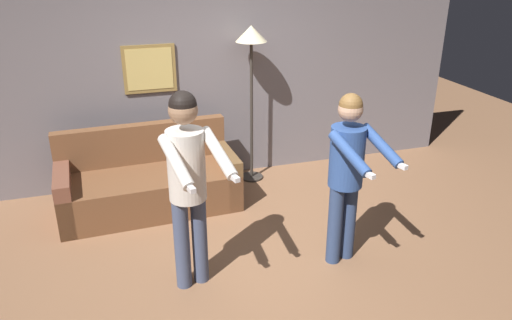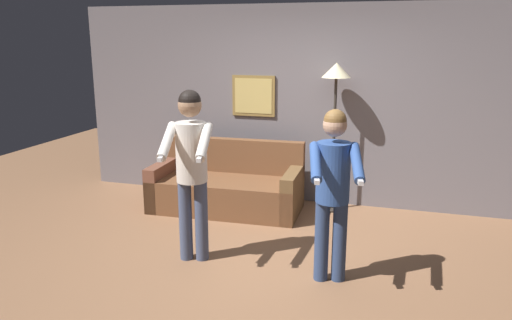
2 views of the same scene
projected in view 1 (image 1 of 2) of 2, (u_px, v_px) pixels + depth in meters
ground_plane at (264, 261)px, 4.63m from camera, size 12.00×12.00×0.00m
back_wall_assembly at (210, 73)px, 5.92m from camera, size 6.40×0.09×2.60m
couch at (149, 184)px, 5.50m from camera, size 1.93×0.92×0.87m
torchiere_lamp at (251, 51)px, 5.67m from camera, size 0.36×0.36×1.88m
person_standing_left at (188, 175)px, 3.91m from camera, size 0.53×0.72×1.71m
person_standing_right at (348, 166)px, 4.28m from camera, size 0.53×0.69×1.59m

